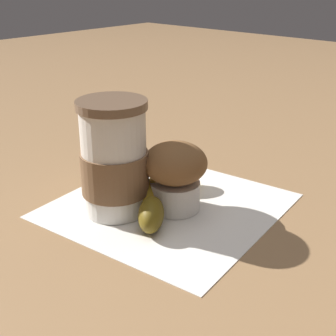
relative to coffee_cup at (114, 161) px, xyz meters
name	(u,v)px	position (x,y,z in m)	size (l,w,h in m)	color
ground_plane	(168,206)	(0.05, -0.04, -0.07)	(3.00, 3.00, 0.00)	#936D47
paper_napkin	(168,205)	(0.05, -0.04, -0.07)	(0.26, 0.26, 0.00)	white
coffee_cup	(114,161)	(0.00, 0.00, 0.00)	(0.08, 0.08, 0.14)	silver
muffin	(175,173)	(0.05, -0.05, -0.02)	(0.08, 0.08, 0.09)	white
banana	(162,193)	(0.05, -0.04, -0.05)	(0.17, 0.10, 0.04)	gold
wooden_stirrer	(126,152)	(0.14, 0.14, -0.07)	(0.11, 0.01, 0.00)	#9E7547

